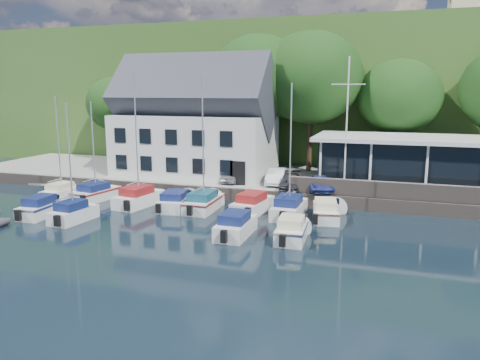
{
  "coord_description": "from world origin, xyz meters",
  "views": [
    {
      "loc": [
        10.54,
        -23.51,
        8.75
      ],
      "look_at": [
        -0.16,
        9.0,
        2.14
      ],
      "focal_mm": 35.0,
      "sensor_mm": 36.0,
      "label": 1
    }
  ],
  "objects_px": {
    "flagpole": "(347,126)",
    "boat_r1_7": "(326,209)",
    "car_dgrey": "(290,181)",
    "boat_r1_3": "(176,200)",
    "boat_r1_1": "(93,146)",
    "boat_r2_1": "(69,156)",
    "boat_r2_4": "(292,228)",
    "boat_r1_5": "(253,202)",
    "boat_r1_4": "(203,151)",
    "car_white": "(276,176)",
    "boat_r1_2": "(137,144)",
    "boat_r2_3": "(236,224)",
    "club_pavilion": "(398,162)",
    "boat_r1_0": "(59,148)",
    "harbor_building": "(195,127)",
    "car_blue": "(320,183)",
    "boat_r2_0": "(42,205)",
    "car_silver": "(233,175)"
  },
  "relations": [
    {
      "from": "boat_r1_1",
      "to": "boat_r2_1",
      "type": "bearing_deg",
      "value": -58.58
    },
    {
      "from": "boat_r1_5",
      "to": "boat_r2_1",
      "type": "bearing_deg",
      "value": -143.04
    },
    {
      "from": "car_white",
      "to": "boat_r1_5",
      "type": "relative_size",
      "value": 0.67
    },
    {
      "from": "car_silver",
      "to": "car_blue",
      "type": "xyz_separation_m",
      "value": [
        7.63,
        -1.2,
        0.01
      ]
    },
    {
      "from": "car_dgrey",
      "to": "boat_r1_3",
      "type": "height_order",
      "value": "car_dgrey"
    },
    {
      "from": "boat_r1_3",
      "to": "boat_r2_4",
      "type": "relative_size",
      "value": 1.14
    },
    {
      "from": "club_pavilion",
      "to": "boat_r2_3",
      "type": "distance_m",
      "value": 16.58
    },
    {
      "from": "flagpole",
      "to": "boat_r1_7",
      "type": "xyz_separation_m",
      "value": [
        -0.72,
        -4.66,
        -5.4
      ]
    },
    {
      "from": "car_silver",
      "to": "boat_r1_4",
      "type": "height_order",
      "value": "boat_r1_4"
    },
    {
      "from": "car_white",
      "to": "boat_r1_7",
      "type": "bearing_deg",
      "value": -56.03
    },
    {
      "from": "flagpole",
      "to": "boat_r1_7",
      "type": "height_order",
      "value": "flagpole"
    },
    {
      "from": "flagpole",
      "to": "boat_r2_0",
      "type": "bearing_deg",
      "value": -153.11
    },
    {
      "from": "club_pavilion",
      "to": "car_white",
      "type": "bearing_deg",
      "value": -168.2
    },
    {
      "from": "boat_r1_4",
      "to": "car_white",
      "type": "bearing_deg",
      "value": 56.74
    },
    {
      "from": "flagpole",
      "to": "boat_r1_3",
      "type": "height_order",
      "value": "flagpole"
    },
    {
      "from": "boat_r1_1",
      "to": "car_white",
      "type": "bearing_deg",
      "value": 34.26
    },
    {
      "from": "boat_r2_3",
      "to": "boat_r1_5",
      "type": "bearing_deg",
      "value": 95.82
    },
    {
      "from": "car_blue",
      "to": "boat_r2_0",
      "type": "distance_m",
      "value": 20.62
    },
    {
      "from": "car_dgrey",
      "to": "boat_r1_3",
      "type": "relative_size",
      "value": 0.71
    },
    {
      "from": "boat_r1_2",
      "to": "boat_r2_3",
      "type": "bearing_deg",
      "value": -17.92
    },
    {
      "from": "boat_r2_1",
      "to": "boat_r2_4",
      "type": "distance_m",
      "value": 15.34
    },
    {
      "from": "boat_r1_0",
      "to": "boat_r2_0",
      "type": "distance_m",
      "value": 6.28
    },
    {
      "from": "harbor_building",
      "to": "boat_r1_5",
      "type": "relative_size",
      "value": 2.42
    },
    {
      "from": "boat_r1_0",
      "to": "harbor_building",
      "type": "bearing_deg",
      "value": 53.3
    },
    {
      "from": "boat_r2_4",
      "to": "boat_r2_1",
      "type": "bearing_deg",
      "value": 178.71
    },
    {
      "from": "flagpole",
      "to": "boat_r1_5",
      "type": "xyz_separation_m",
      "value": [
        -5.99,
        -4.64,
        -5.33
      ]
    },
    {
      "from": "club_pavilion",
      "to": "car_silver",
      "type": "distance_m",
      "value": 13.62
    },
    {
      "from": "boat_r1_1",
      "to": "boat_r2_1",
      "type": "height_order",
      "value": "boat_r2_1"
    },
    {
      "from": "harbor_building",
      "to": "car_white",
      "type": "bearing_deg",
      "value": -16.57
    },
    {
      "from": "car_dgrey",
      "to": "boat_r1_0",
      "type": "height_order",
      "value": "boat_r1_0"
    },
    {
      "from": "boat_r1_4",
      "to": "boat_r2_0",
      "type": "relative_size",
      "value": 1.59
    },
    {
      "from": "boat_r1_0",
      "to": "boat_r2_3",
      "type": "bearing_deg",
      "value": -12.21
    },
    {
      "from": "boat_r2_3",
      "to": "boat_r1_1",
      "type": "bearing_deg",
      "value": 158.32
    },
    {
      "from": "boat_r1_2",
      "to": "flagpole",
      "type": "bearing_deg",
      "value": 28.7
    },
    {
      "from": "harbor_building",
      "to": "boat_r1_0",
      "type": "height_order",
      "value": "harbor_building"
    },
    {
      "from": "boat_r1_0",
      "to": "boat_r1_2",
      "type": "height_order",
      "value": "boat_r1_2"
    },
    {
      "from": "club_pavilion",
      "to": "boat_r1_5",
      "type": "bearing_deg",
      "value": -140.86
    },
    {
      "from": "boat_r1_1",
      "to": "boat_r2_3",
      "type": "distance_m",
      "value": 15.23
    },
    {
      "from": "boat_r2_3",
      "to": "boat_r2_1",
      "type": "bearing_deg",
      "value": -178.03
    },
    {
      "from": "car_dgrey",
      "to": "boat_r1_5",
      "type": "relative_size",
      "value": 0.67
    },
    {
      "from": "club_pavilion",
      "to": "flagpole",
      "type": "relative_size",
      "value": 1.29
    },
    {
      "from": "boat_r2_3",
      "to": "boat_r2_4",
      "type": "relative_size",
      "value": 1.11
    },
    {
      "from": "boat_r1_3",
      "to": "boat_r2_4",
      "type": "height_order",
      "value": "boat_r2_4"
    },
    {
      "from": "boat_r1_4",
      "to": "boat_r1_5",
      "type": "bearing_deg",
      "value": 4.47
    },
    {
      "from": "club_pavilion",
      "to": "car_silver",
      "type": "height_order",
      "value": "club_pavilion"
    },
    {
      "from": "harbor_building",
      "to": "boat_r2_3",
      "type": "height_order",
      "value": "harbor_building"
    },
    {
      "from": "harbor_building",
      "to": "flagpole",
      "type": "xyz_separation_m",
      "value": [
        14.12,
        -3.89,
        0.75
      ]
    },
    {
      "from": "car_blue",
      "to": "boat_r1_1",
      "type": "distance_m",
      "value": 18.15
    },
    {
      "from": "car_silver",
      "to": "boat_r1_1",
      "type": "bearing_deg",
      "value": -148.01
    },
    {
      "from": "boat_r1_2",
      "to": "boat_r2_3",
      "type": "height_order",
      "value": "boat_r1_2"
    }
  ]
}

